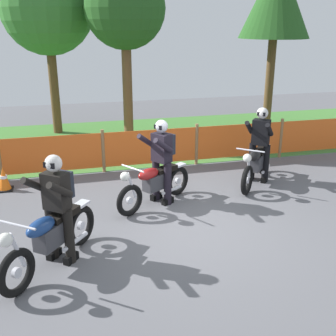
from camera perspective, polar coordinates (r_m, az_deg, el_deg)
ground at (r=7.70m, az=2.34°, el=-7.32°), size 24.00×24.00×0.02m
grass_verge at (r=12.85m, az=-4.72°, el=3.89°), size 24.00×5.28×0.01m
barrier_fence at (r=10.20m, az=-2.33°, el=2.89°), size 11.75×0.08×1.05m
tree_leftmost at (r=13.66m, az=-16.22°, el=20.21°), size 2.76×2.76×5.19m
tree_near_left at (r=12.28m, az=-5.91°, el=20.74°), size 2.24×2.24×4.90m
motorcycle_lead at (r=6.38m, az=-15.77°, el=-9.18°), size 1.39×1.75×1.00m
motorcycle_trailing at (r=9.42m, az=11.99°, el=0.54°), size 1.40×1.61×0.96m
motorcycle_third at (r=8.16m, az=-1.84°, el=-2.14°), size 1.71×1.17×0.93m
rider_lead at (r=6.33m, az=-14.86°, el=-4.61°), size 0.74×0.78×1.69m
rider_trailing at (r=9.48m, az=12.53°, el=3.71°), size 0.75×0.78×1.69m
rider_third at (r=8.14m, az=-0.84°, el=1.54°), size 0.79×0.72×1.69m
traffic_cone at (r=9.60m, az=-21.55°, el=-1.39°), size 0.32×0.32×0.53m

